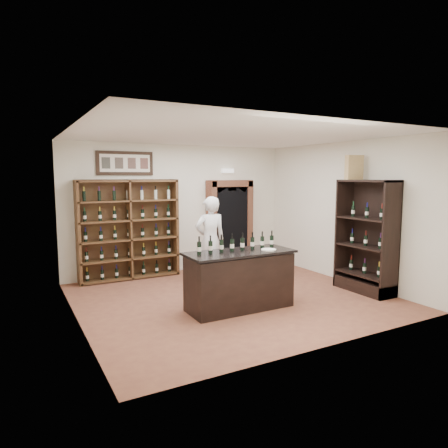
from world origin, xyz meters
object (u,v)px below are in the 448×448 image
at_px(tasting_counter, 240,280).
at_px(counter_bottle_0, 199,248).
at_px(shopkeeper, 210,240).
at_px(wine_shelf, 129,229).
at_px(side_cabinet, 366,254).
at_px(wine_crate, 354,167).

distance_m(tasting_counter, counter_bottle_0, 0.95).
bearing_deg(tasting_counter, shopkeeper, 80.06).
height_order(wine_shelf, tasting_counter, wine_shelf).
distance_m(tasting_counter, shopkeeper, 1.80).
bearing_deg(shopkeeper, wine_shelf, -36.14).
bearing_deg(counter_bottle_0, tasting_counter, -6.53).
height_order(side_cabinet, wine_crate, wine_crate).
xyz_separation_m(shopkeeper, wine_crate, (2.36, -1.68, 1.52)).
height_order(tasting_counter, wine_crate, wine_crate).
distance_m(tasting_counter, wine_crate, 3.29).
xyz_separation_m(tasting_counter, wine_crate, (2.66, 0.04, 1.95)).
xyz_separation_m(counter_bottle_0, wine_crate, (3.38, -0.04, 1.33)).
bearing_deg(wine_crate, tasting_counter, -164.41).
bearing_deg(shopkeeper, wine_crate, 149.25).
distance_m(shopkeeper, wine_crate, 3.27).
bearing_deg(shopkeeper, side_cabinet, 144.92).
relative_size(counter_bottle_0, wine_crate, 0.62).
distance_m(wine_shelf, tasting_counter, 3.19).
height_order(wine_shelf, side_cabinet, same).
relative_size(tasting_counter, shopkeeper, 1.02).
relative_size(side_cabinet, shopkeeper, 1.19).
height_order(tasting_counter, shopkeeper, shopkeeper).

